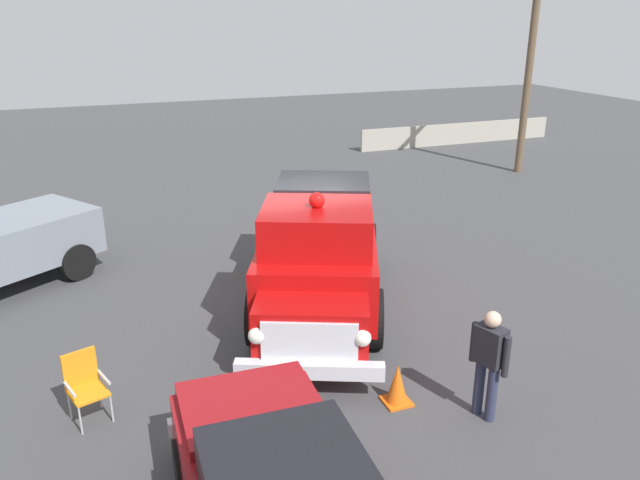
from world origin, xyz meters
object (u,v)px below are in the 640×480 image
Objects in this scene: vintage_fire_truck at (319,249)px; utility_pole at (529,72)px; spectator_standing at (489,358)px; traffic_cone at (397,385)px; lawn_chair_spare at (84,381)px.

utility_pole is (-10.65, -7.64, 2.32)m from vintage_fire_truck.
utility_pole reaches higher than spectator_standing.
spectator_standing is at bearing 50.57° from utility_pole.
spectator_standing is 2.64× the size of traffic_cone.
vintage_fire_truck is 13.31m from utility_pole.
traffic_cone is at bearing 163.36° from lawn_chair_spare.
lawn_chair_spare is at bearing 33.11° from utility_pole.
lawn_chair_spare is at bearing -20.89° from spectator_standing.
vintage_fire_truck is 9.95× the size of traffic_cone.
spectator_standing is (-0.92, 4.20, -0.23)m from vintage_fire_truck.
lawn_chair_spare is 1.61× the size of traffic_cone.
utility_pole is (-15.05, -9.81, 2.93)m from lawn_chair_spare.
traffic_cone is (10.74, 11.10, -3.21)m from utility_pole.
spectator_standing is (-5.31, 2.03, 0.37)m from lawn_chair_spare.
utility_pole reaches higher than traffic_cone.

